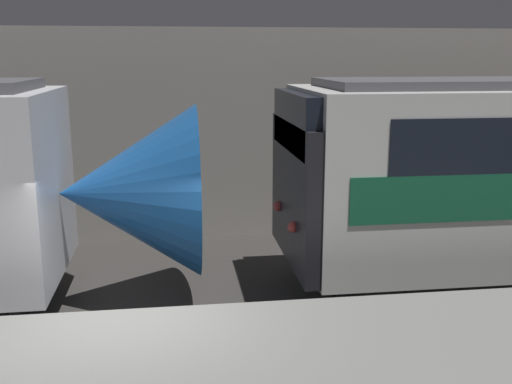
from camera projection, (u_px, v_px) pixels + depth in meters
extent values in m
cube|color=#9E998E|center=(141.00, 137.00, 13.33)|extent=(50.00, 0.15, 4.75)
cone|color=#195199|center=(129.00, 192.00, 9.62)|extent=(2.20, 2.79, 2.79)
sphere|color=#F2EFCC|center=(189.00, 216.00, 9.84)|extent=(0.20, 0.20, 0.20)
cube|color=black|center=(294.00, 192.00, 10.00)|extent=(0.25, 2.95, 2.35)
cube|color=black|center=(295.00, 121.00, 9.73)|extent=(0.25, 2.65, 0.94)
sphere|color=#EA4C42|center=(293.00, 227.00, 9.41)|extent=(0.18, 0.18, 0.18)
sphere|color=#EA4C42|center=(278.00, 206.00, 10.72)|extent=(0.18, 0.18, 0.18)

